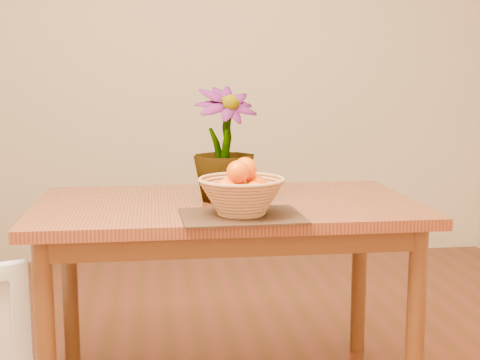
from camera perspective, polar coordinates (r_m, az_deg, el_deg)
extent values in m
cube|color=beige|center=(4.38, -4.03, 10.78)|extent=(4.00, 0.02, 2.70)
cube|color=brown|center=(2.48, -1.18, -2.29)|extent=(1.40, 0.80, 0.04)
cube|color=#532C13|center=(2.49, -1.17, -3.64)|extent=(1.28, 0.68, 0.08)
cylinder|color=#532C13|center=(2.30, -16.24, -13.41)|extent=(0.06, 0.06, 0.71)
cylinder|color=#532C13|center=(2.43, 14.73, -12.02)|extent=(0.06, 0.06, 0.71)
cylinder|color=#532C13|center=(2.89, -14.31, -8.59)|extent=(0.06, 0.06, 0.71)
cylinder|color=#532C13|center=(3.00, 10.12, -7.78)|extent=(0.06, 0.06, 0.71)
cube|color=#342113|center=(2.21, 0.13, -3.08)|extent=(0.41, 0.31, 0.01)
cylinder|color=#BB7F4E|center=(2.21, 0.13, -2.90)|extent=(0.14, 0.14, 0.01)
sphere|color=#EA4903|center=(2.20, 0.13, -0.93)|extent=(0.06, 0.06, 0.06)
sphere|color=#EA4903|center=(2.24, 1.37, -0.57)|extent=(0.08, 0.08, 0.08)
sphere|color=#EA4903|center=(2.24, -0.96, -0.63)|extent=(0.07, 0.07, 0.07)
sphere|color=#EA4903|center=(2.15, -1.16, -0.95)|extent=(0.08, 0.08, 0.08)
sphere|color=#EA4903|center=(2.15, 1.27, -1.07)|extent=(0.07, 0.07, 0.07)
sphere|color=#EA4903|center=(2.21, 0.44, 0.96)|extent=(0.08, 0.08, 0.08)
sphere|color=#EA4903|center=(2.16, -0.19, 0.70)|extent=(0.07, 0.07, 0.07)
imported|color=#184413|center=(2.46, -1.35, 3.08)|extent=(0.30, 0.30, 0.42)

